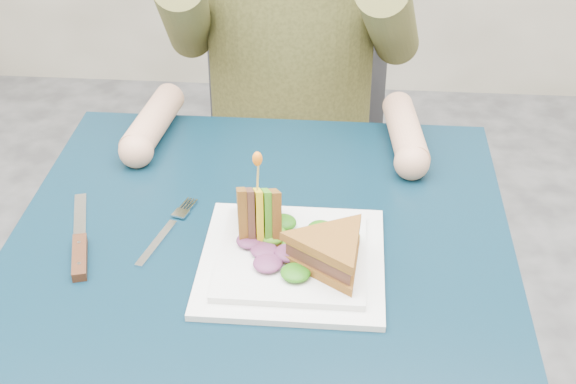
# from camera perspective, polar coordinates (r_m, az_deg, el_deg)

# --- Properties ---
(table) EXTENTS (0.75, 0.75, 0.73)m
(table) POSITION_cam_1_polar(r_m,az_deg,el_deg) (1.25, -1.95, -6.29)
(table) COLOR black
(table) RESTS_ON ground
(chair) EXTENTS (0.42, 0.40, 0.93)m
(chair) POSITION_cam_1_polar(r_m,az_deg,el_deg) (1.87, 0.41, 4.57)
(chair) COLOR #47474C
(chair) RESTS_ON ground
(plate) EXTENTS (0.26, 0.26, 0.02)m
(plate) POSITION_cam_1_polar(r_m,az_deg,el_deg) (1.14, 0.30, -4.80)
(plate) COLOR white
(plate) RESTS_ON table
(sandwich_flat) EXTENTS (0.20, 0.20, 0.05)m
(sandwich_flat) POSITION_cam_1_polar(r_m,az_deg,el_deg) (1.10, 3.07, -4.27)
(sandwich_flat) COLOR brown
(sandwich_flat) RESTS_ON plate
(sandwich_upright) EXTENTS (0.08, 0.14, 0.14)m
(sandwich_upright) POSITION_cam_1_polar(r_m,az_deg,el_deg) (1.16, -2.10, -1.53)
(sandwich_upright) COLOR brown
(sandwich_upright) RESTS_ON plate
(fork) EXTENTS (0.06, 0.18, 0.01)m
(fork) POSITION_cam_1_polar(r_m,az_deg,el_deg) (1.22, -8.71, -2.83)
(fork) COLOR silver
(fork) RESTS_ON table
(knife) EXTENTS (0.08, 0.22, 0.02)m
(knife) POSITION_cam_1_polar(r_m,az_deg,el_deg) (1.20, -14.59, -3.96)
(knife) COLOR silver
(knife) RESTS_ON table
(toothpick) EXTENTS (0.01, 0.01, 0.06)m
(toothpick) POSITION_cam_1_polar(r_m,az_deg,el_deg) (1.12, -2.16, 1.15)
(toothpick) COLOR tan
(toothpick) RESTS_ON sandwich_upright
(toothpick_frill) EXTENTS (0.01, 0.01, 0.02)m
(toothpick_frill) POSITION_cam_1_polar(r_m,az_deg,el_deg) (1.11, -2.19, 2.37)
(toothpick_frill) COLOR orange
(toothpick_frill) RESTS_ON sandwich_upright
(lettuce_spill) EXTENTS (0.15, 0.13, 0.02)m
(lettuce_spill) POSITION_cam_1_polar(r_m,az_deg,el_deg) (1.14, 0.59, -3.67)
(lettuce_spill) COLOR #337A14
(lettuce_spill) RESTS_ON plate
(onion_ring) EXTENTS (0.04, 0.04, 0.02)m
(onion_ring) POSITION_cam_1_polar(r_m,az_deg,el_deg) (1.13, 1.08, -3.64)
(onion_ring) COLOR #9E4C7A
(onion_ring) RESTS_ON plate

